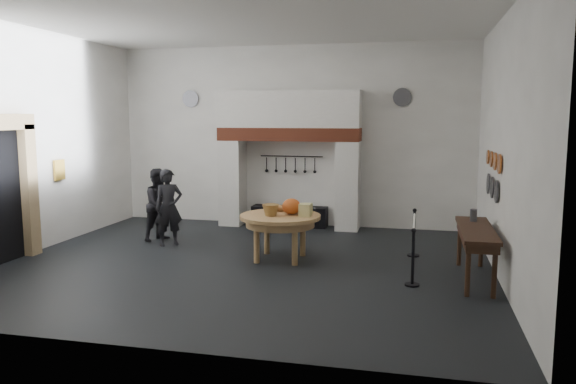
% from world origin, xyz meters
% --- Properties ---
extents(floor, '(9.00, 8.00, 0.02)m').
position_xyz_m(floor, '(0.00, 0.00, 0.00)').
color(floor, black).
rests_on(floor, ground).
extents(ceiling, '(9.00, 8.00, 0.02)m').
position_xyz_m(ceiling, '(0.00, 0.00, 4.50)').
color(ceiling, silver).
rests_on(ceiling, wall_back).
extents(wall_back, '(9.00, 0.02, 4.50)m').
position_xyz_m(wall_back, '(0.00, 4.00, 2.25)').
color(wall_back, white).
rests_on(wall_back, floor).
extents(wall_front, '(9.00, 0.02, 4.50)m').
position_xyz_m(wall_front, '(0.00, -4.00, 2.25)').
color(wall_front, white).
rests_on(wall_front, floor).
extents(wall_left, '(0.02, 8.00, 4.50)m').
position_xyz_m(wall_left, '(-4.50, 0.00, 2.25)').
color(wall_left, white).
rests_on(wall_left, floor).
extents(wall_right, '(0.02, 8.00, 4.50)m').
position_xyz_m(wall_right, '(4.50, 0.00, 2.25)').
color(wall_right, white).
rests_on(wall_right, floor).
extents(chimney_pier_left, '(0.55, 0.70, 2.15)m').
position_xyz_m(chimney_pier_left, '(-1.48, 3.65, 1.07)').
color(chimney_pier_left, silver).
rests_on(chimney_pier_left, floor).
extents(chimney_pier_right, '(0.55, 0.70, 2.15)m').
position_xyz_m(chimney_pier_right, '(1.48, 3.65, 1.07)').
color(chimney_pier_right, silver).
rests_on(chimney_pier_right, floor).
extents(hearth_brick_band, '(3.50, 0.72, 0.32)m').
position_xyz_m(hearth_brick_band, '(0.00, 3.65, 2.31)').
color(hearth_brick_band, '#9E442B').
rests_on(hearth_brick_band, chimney_pier_left).
extents(chimney_hood, '(3.50, 0.70, 0.90)m').
position_xyz_m(chimney_hood, '(0.00, 3.65, 2.92)').
color(chimney_hood, silver).
rests_on(chimney_hood, hearth_brick_band).
extents(iron_range, '(1.90, 0.45, 0.50)m').
position_xyz_m(iron_range, '(0.00, 3.72, 0.25)').
color(iron_range, black).
rests_on(iron_range, floor).
extents(utensil_rail, '(1.60, 0.02, 0.02)m').
position_xyz_m(utensil_rail, '(0.00, 3.92, 1.75)').
color(utensil_rail, black).
rests_on(utensil_rail, wall_back).
extents(door_recess, '(0.04, 1.10, 2.50)m').
position_xyz_m(door_recess, '(-4.47, -1.00, 1.25)').
color(door_recess, black).
rests_on(door_recess, floor).
extents(door_jamb_far, '(0.22, 0.30, 2.60)m').
position_xyz_m(door_jamb_far, '(-4.38, -0.30, 1.30)').
color(door_jamb_far, tan).
rests_on(door_jamb_far, floor).
extents(wall_plaque, '(0.05, 0.34, 0.44)m').
position_xyz_m(wall_plaque, '(-4.45, 0.80, 1.60)').
color(wall_plaque, gold).
rests_on(wall_plaque, wall_left).
extents(work_table, '(1.76, 1.76, 0.07)m').
position_xyz_m(work_table, '(0.56, 0.45, 0.84)').
color(work_table, tan).
rests_on(work_table, floor).
extents(pumpkin, '(0.36, 0.36, 0.31)m').
position_xyz_m(pumpkin, '(0.76, 0.55, 1.03)').
color(pumpkin, '#CF5E1D').
rests_on(pumpkin, work_table).
extents(cheese_block_big, '(0.22, 0.22, 0.24)m').
position_xyz_m(cheese_block_big, '(1.06, 0.40, 0.99)').
color(cheese_block_big, '#D3CB7E').
rests_on(cheese_block_big, work_table).
extents(cheese_block_small, '(0.18, 0.18, 0.20)m').
position_xyz_m(cheese_block_small, '(1.04, 0.70, 0.97)').
color(cheese_block_small, '#E3DB87').
rests_on(cheese_block_small, work_table).
extents(wicker_basket, '(0.36, 0.36, 0.22)m').
position_xyz_m(wicker_basket, '(0.41, 0.30, 0.98)').
color(wicker_basket, '#A06E3A').
rests_on(wicker_basket, work_table).
extents(bread_loaf, '(0.31, 0.18, 0.13)m').
position_xyz_m(bread_loaf, '(0.46, 0.80, 0.94)').
color(bread_loaf, '#A05B39').
rests_on(bread_loaf, work_table).
extents(visitor_near, '(0.71, 0.68, 1.64)m').
position_xyz_m(visitor_near, '(-2.05, 1.08, 0.82)').
color(visitor_near, black).
rests_on(visitor_near, floor).
extents(visitor_far, '(0.87, 0.96, 1.61)m').
position_xyz_m(visitor_far, '(-2.45, 1.48, 0.81)').
color(visitor_far, black).
rests_on(visitor_far, floor).
extents(side_table, '(0.55, 2.20, 0.06)m').
position_xyz_m(side_table, '(4.10, -0.16, 0.87)').
color(side_table, '#361D13').
rests_on(side_table, floor).
extents(pewter_jug, '(0.12, 0.12, 0.22)m').
position_xyz_m(pewter_jug, '(4.10, 0.44, 1.01)').
color(pewter_jug, '#45464A').
rests_on(pewter_jug, side_table).
extents(copper_pan_a, '(0.03, 0.34, 0.34)m').
position_xyz_m(copper_pan_a, '(4.46, 0.20, 1.95)').
color(copper_pan_a, '#C6662D').
rests_on(copper_pan_a, wall_right).
extents(copper_pan_b, '(0.03, 0.32, 0.32)m').
position_xyz_m(copper_pan_b, '(4.46, 0.75, 1.95)').
color(copper_pan_b, '#C6662D').
rests_on(copper_pan_b, wall_right).
extents(copper_pan_c, '(0.03, 0.30, 0.30)m').
position_xyz_m(copper_pan_c, '(4.46, 1.30, 1.95)').
color(copper_pan_c, '#C6662D').
rests_on(copper_pan_c, wall_right).
extents(copper_pan_d, '(0.03, 0.28, 0.28)m').
position_xyz_m(copper_pan_d, '(4.46, 1.85, 1.95)').
color(copper_pan_d, '#C6662D').
rests_on(copper_pan_d, wall_right).
extents(pewter_plate_left, '(0.03, 0.40, 0.40)m').
position_xyz_m(pewter_plate_left, '(4.46, 0.40, 1.45)').
color(pewter_plate_left, '#4C4C51').
rests_on(pewter_plate_left, wall_right).
extents(pewter_plate_mid, '(0.03, 0.40, 0.40)m').
position_xyz_m(pewter_plate_mid, '(4.46, 1.00, 1.45)').
color(pewter_plate_mid, '#4C4C51').
rests_on(pewter_plate_mid, wall_right).
extents(pewter_plate_right, '(0.03, 0.40, 0.40)m').
position_xyz_m(pewter_plate_right, '(4.46, 1.60, 1.45)').
color(pewter_plate_right, '#4C4C51').
rests_on(pewter_plate_right, wall_right).
extents(pewter_plate_back_left, '(0.44, 0.03, 0.44)m').
position_xyz_m(pewter_plate_back_left, '(-2.70, 3.96, 3.20)').
color(pewter_plate_back_left, '#4C4C51').
rests_on(pewter_plate_back_left, wall_back).
extents(pewter_plate_back_right, '(0.44, 0.03, 0.44)m').
position_xyz_m(pewter_plate_back_right, '(2.70, 3.96, 3.20)').
color(pewter_plate_back_right, '#4C4C51').
rests_on(pewter_plate_back_right, wall_back).
extents(barrier_post_near, '(0.05, 0.05, 0.90)m').
position_xyz_m(barrier_post_near, '(3.08, -0.72, 0.45)').
color(barrier_post_near, black).
rests_on(barrier_post_near, floor).
extents(barrier_post_far, '(0.05, 0.05, 0.90)m').
position_xyz_m(barrier_post_far, '(3.08, 1.28, 0.45)').
color(barrier_post_far, black).
rests_on(barrier_post_far, floor).
extents(barrier_rope, '(0.04, 2.00, 0.04)m').
position_xyz_m(barrier_rope, '(3.08, 0.28, 0.85)').
color(barrier_rope, white).
rests_on(barrier_rope, barrier_post_near).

